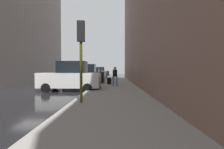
% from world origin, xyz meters
% --- Properties ---
extents(ground_plane, '(120.00, 120.00, 0.00)m').
position_xyz_m(ground_plane, '(0.00, 0.00, 0.00)').
color(ground_plane, black).
extents(sidewalk, '(4.00, 40.00, 0.15)m').
position_xyz_m(sidewalk, '(6.00, 0.00, 0.07)').
color(sidewalk, gray).
rests_on(sidewalk, ground_plane).
extents(parked_white_van, '(4.64, 2.14, 2.25)m').
position_xyz_m(parked_white_van, '(2.65, 0.34, 1.03)').
color(parked_white_van, silver).
rests_on(parked_white_van, ground_plane).
extents(parked_black_suv, '(4.64, 2.13, 2.25)m').
position_xyz_m(parked_black_suv, '(2.65, 6.87, 1.03)').
color(parked_black_suv, black).
rests_on(parked_black_suv, ground_plane).
extents(parked_silver_sedan, '(4.23, 2.11, 1.79)m').
position_xyz_m(parked_silver_sedan, '(2.65, 13.08, 0.85)').
color(parked_silver_sedan, '#B7BABF').
rests_on(parked_silver_sedan, ground_plane).
extents(parked_blue_sedan, '(4.21, 2.08, 1.79)m').
position_xyz_m(parked_blue_sedan, '(2.65, 19.34, 0.85)').
color(parked_blue_sedan, navy).
rests_on(parked_blue_sedan, ground_plane).
extents(parked_bronze_suv, '(4.64, 2.15, 2.25)m').
position_xyz_m(parked_bronze_suv, '(2.65, 25.94, 1.03)').
color(parked_bronze_suv, brown).
rests_on(parked_bronze_suv, ground_plane).
extents(fire_hydrant, '(0.42, 0.22, 0.70)m').
position_xyz_m(fire_hydrant, '(4.45, 3.65, 0.50)').
color(fire_hydrant, red).
rests_on(fire_hydrant, sidewalk).
extents(traffic_light, '(0.32, 0.32, 3.60)m').
position_xyz_m(traffic_light, '(4.50, -5.21, 2.76)').
color(traffic_light, '#514C0F').
rests_on(traffic_light, sidewalk).
extents(pedestrian_with_beanie, '(0.50, 0.41, 1.78)m').
position_xyz_m(pedestrian_with_beanie, '(6.08, 5.66, 1.14)').
color(pedestrian_with_beanie, '#333338').
rests_on(pedestrian_with_beanie, sidewalk).
extents(pedestrian_in_jeans, '(0.50, 0.41, 1.71)m').
position_xyz_m(pedestrian_in_jeans, '(6.05, 2.70, 1.10)').
color(pedestrian_in_jeans, '#728CB2').
rests_on(pedestrian_in_jeans, sidewalk).
extents(rolling_suitcase, '(0.43, 0.60, 1.04)m').
position_xyz_m(rolling_suitcase, '(5.49, 4.94, 0.49)').
color(rolling_suitcase, black).
rests_on(rolling_suitcase, sidewalk).
extents(duffel_bag, '(0.32, 0.44, 0.28)m').
position_xyz_m(duffel_bag, '(4.74, 1.24, 0.29)').
color(duffel_bag, black).
rests_on(duffel_bag, sidewalk).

